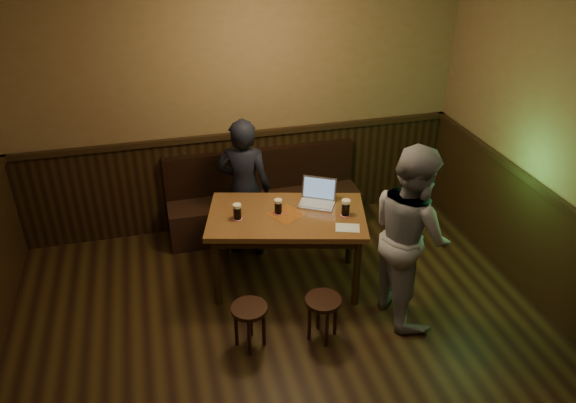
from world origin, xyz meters
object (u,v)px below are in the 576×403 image
(stool_left, at_px, (249,315))
(pint_right, at_px, (346,208))
(bench, at_px, (264,205))
(person_grey, at_px, (410,234))
(pint_left, at_px, (237,212))
(laptop, at_px, (318,197))
(person_suit, at_px, (244,189))
(pint_mid, at_px, (278,206))
(pub_table, at_px, (287,224))
(stool_right, at_px, (323,307))

(stool_left, relative_size, pint_right, 2.57)
(bench, xyz_separation_m, person_grey, (0.96, -1.75, 0.54))
(pint_left, distance_m, person_grey, 1.60)
(laptop, height_order, person_suit, person_suit)
(pint_right, bearing_deg, pint_mid, 162.58)
(stool_left, height_order, person_grey, person_grey)
(bench, xyz_separation_m, person_suit, (-0.29, -0.40, 0.47))
(pub_table, xyz_separation_m, person_grey, (0.96, -0.69, 0.16))
(pint_mid, xyz_separation_m, pint_right, (0.61, -0.19, 0.01))
(stool_left, distance_m, laptop, 1.40)
(stool_right, bearing_deg, stool_left, 174.65)
(stool_left, height_order, pint_mid, pint_mid)
(stool_right, height_order, laptop, laptop)
(bench, xyz_separation_m, pint_left, (-0.47, -1.02, 0.57))
(stool_left, relative_size, laptop, 1.00)
(stool_right, bearing_deg, person_grey, 11.55)
(laptop, bearing_deg, stool_left, -104.13)
(pub_table, xyz_separation_m, pint_left, (-0.47, 0.04, 0.19))
(stool_right, bearing_deg, person_suit, 104.85)
(person_grey, bearing_deg, person_suit, 39.95)
(pint_right, distance_m, person_grey, 0.68)
(pint_right, height_order, laptop, laptop)
(pint_left, relative_size, person_suit, 0.10)
(pint_right, bearing_deg, stool_right, -121.34)
(pub_table, bearing_deg, person_suit, 128.79)
(stool_right, relative_size, laptop, 1.01)
(pub_table, height_order, person_grey, person_grey)
(bench, height_order, person_grey, person_grey)
(bench, distance_m, stool_left, 1.93)
(bench, height_order, pint_left, pint_left)
(bench, relative_size, pint_right, 13.21)
(bench, distance_m, pint_mid, 1.17)
(bench, relative_size, person_grey, 1.28)
(pint_left, relative_size, pint_right, 0.96)
(person_suit, distance_m, person_grey, 1.84)
(pub_table, distance_m, laptop, 0.42)
(pub_table, height_order, pint_right, pint_right)
(pint_right, distance_m, laptop, 0.35)
(bench, relative_size, pint_left, 13.76)
(person_grey, bearing_deg, laptop, 33.00)
(person_suit, bearing_deg, person_grey, 153.51)
(bench, xyz_separation_m, pint_right, (0.54, -1.21, 0.58))
(pint_right, bearing_deg, person_grey, -51.88)
(pint_left, bearing_deg, stool_left, -94.44)
(stool_right, height_order, pint_mid, pint_mid)
(bench, bearing_deg, laptop, -68.79)
(stool_right, height_order, person_suit, person_suit)
(stool_right, bearing_deg, pint_right, 58.66)
(pint_left, relative_size, person_grey, 0.09)
(stool_left, xyz_separation_m, pint_left, (0.06, 0.84, 0.54))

